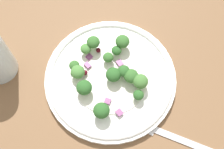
% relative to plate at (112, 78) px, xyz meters
% --- Properties ---
extents(ground_plane, '(1.80, 1.80, 0.02)m').
position_rel_plate_xyz_m(ground_plane, '(0.01, -0.00, -0.02)').
color(ground_plane, brown).
extents(plate, '(0.25, 0.25, 0.02)m').
position_rel_plate_xyz_m(plate, '(0.00, 0.00, 0.00)').
color(plate, white).
rests_on(plate, ground_plane).
extents(dressing_pool, '(0.15, 0.15, 0.00)m').
position_rel_plate_xyz_m(dressing_pool, '(-0.00, 0.00, 0.00)').
color(dressing_pool, white).
rests_on(dressing_pool, plate).
extents(broccoli_floret_0, '(0.03, 0.03, 0.03)m').
position_rel_plate_xyz_m(broccoli_floret_0, '(0.00, 0.00, 0.02)').
color(broccoli_floret_0, '#ADD18E').
rests_on(broccoli_floret_0, plate).
extents(broccoli_floret_1, '(0.02, 0.02, 0.02)m').
position_rel_plate_xyz_m(broccoli_floret_1, '(-0.00, 0.02, 0.02)').
color(broccoli_floret_1, '#9EC684').
rests_on(broccoli_floret_1, plate).
extents(broccoli_floret_2, '(0.03, 0.03, 0.03)m').
position_rel_plate_xyz_m(broccoli_floret_2, '(-0.01, -0.06, 0.02)').
color(broccoli_floret_2, '#8EB77A').
rests_on(broccoli_floret_2, plate).
extents(broccoli_floret_3, '(0.03, 0.03, 0.03)m').
position_rel_plate_xyz_m(broccoli_floret_3, '(0.02, -0.05, 0.02)').
color(broccoli_floret_3, '#ADD18E').
rests_on(broccoli_floret_3, plate).
extents(broccoli_floret_4, '(0.03, 0.03, 0.03)m').
position_rel_plate_xyz_m(broccoli_floret_4, '(-0.07, -0.03, 0.03)').
color(broccoli_floret_4, '#8EB77A').
rests_on(broccoli_floret_4, plate).
extents(broccoli_floret_5, '(0.03, 0.03, 0.03)m').
position_rel_plate_xyz_m(broccoli_floret_5, '(0.02, 0.05, 0.02)').
color(broccoli_floret_5, '#9EC684').
rests_on(broccoli_floret_5, plate).
extents(broccoli_floret_6, '(0.02, 0.02, 0.02)m').
position_rel_plate_xyz_m(broccoli_floret_6, '(0.05, 0.04, 0.02)').
color(broccoli_floret_6, '#9EC684').
rests_on(broccoli_floret_6, plate).
extents(broccoli_floret_7, '(0.03, 0.03, 0.03)m').
position_rel_plate_xyz_m(broccoli_floret_7, '(-0.06, 0.03, 0.03)').
color(broccoli_floret_7, '#ADD18E').
rests_on(broccoli_floret_7, plate).
extents(broccoli_floret_8, '(0.02, 0.02, 0.02)m').
position_rel_plate_xyz_m(broccoli_floret_8, '(-0.04, -0.01, 0.02)').
color(broccoli_floret_8, '#8EB77A').
rests_on(broccoli_floret_8, plate).
extents(broccoli_floret_9, '(0.03, 0.03, 0.03)m').
position_rel_plate_xyz_m(broccoli_floret_9, '(0.07, -0.03, 0.02)').
color(broccoli_floret_9, '#8EB77A').
rests_on(broccoli_floret_9, plate).
extents(broccoli_floret_10, '(0.03, 0.03, 0.03)m').
position_rel_plate_xyz_m(broccoli_floret_10, '(0.01, 0.03, 0.02)').
color(broccoli_floret_10, '#ADD18E').
rests_on(broccoli_floret_10, plate).
extents(broccoli_floret_11, '(0.02, 0.02, 0.02)m').
position_rel_plate_xyz_m(broccoli_floret_11, '(-0.03, -0.07, 0.02)').
color(broccoli_floret_11, '#ADD18E').
rests_on(broccoli_floret_11, plate).
extents(broccoli_floret_12, '(0.02, 0.02, 0.02)m').
position_rel_plate_xyz_m(broccoli_floret_12, '(-0.05, 0.01, 0.02)').
color(broccoli_floret_12, '#ADD18E').
rests_on(broccoli_floret_12, plate).
extents(broccoli_floret_13, '(0.02, 0.02, 0.02)m').
position_rel_plate_xyz_m(broccoli_floret_13, '(-0.06, -0.04, 0.02)').
color(broccoli_floret_13, '#8EB77A').
rests_on(broccoli_floret_13, plate).
extents(cranberry_0, '(0.01, 0.01, 0.01)m').
position_rel_plate_xyz_m(cranberry_0, '(-0.01, -0.05, 0.01)').
color(cranberry_0, '#4C0A14').
rests_on(cranberry_0, plate).
extents(cranberry_1, '(0.01, 0.01, 0.01)m').
position_rel_plate_xyz_m(cranberry_1, '(-0.06, -0.02, 0.01)').
color(cranberry_1, '#4C0A14').
rests_on(cranberry_1, plate).
extents(cranberry_2, '(0.01, 0.01, 0.01)m').
position_rel_plate_xyz_m(cranberry_2, '(0.01, 0.04, 0.01)').
color(cranberry_2, maroon).
rests_on(cranberry_2, plate).
extents(onion_bit_0, '(0.01, 0.02, 0.00)m').
position_rel_plate_xyz_m(onion_bit_0, '(-0.05, -0.04, 0.01)').
color(onion_bit_0, '#843D75').
rests_on(onion_bit_0, plate).
extents(onion_bit_1, '(0.02, 0.02, 0.00)m').
position_rel_plate_xyz_m(onion_bit_1, '(-0.03, 0.02, 0.01)').
color(onion_bit_1, '#934C84').
rests_on(onion_bit_1, plate).
extents(onion_bit_2, '(0.01, 0.01, 0.00)m').
position_rel_plate_xyz_m(onion_bit_2, '(0.05, -0.01, 0.01)').
color(onion_bit_2, '#934C84').
rests_on(onion_bit_2, plate).
extents(onion_bit_3, '(0.02, 0.02, 0.00)m').
position_rel_plate_xyz_m(onion_bit_3, '(0.07, 0.00, 0.01)').
color(onion_bit_3, '#934C84').
rests_on(onion_bit_3, plate).
extents(onion_bit_4, '(0.02, 0.01, 0.01)m').
position_rel_plate_xyz_m(onion_bit_4, '(-0.03, -0.04, 0.01)').
color(onion_bit_4, '#843D75').
rests_on(onion_bit_4, plate).
extents(fork, '(0.11, 0.17, 0.01)m').
position_rel_plate_xyz_m(fork, '(0.13, 0.11, -0.01)').
color(fork, silver).
rests_on(fork, ground_plane).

